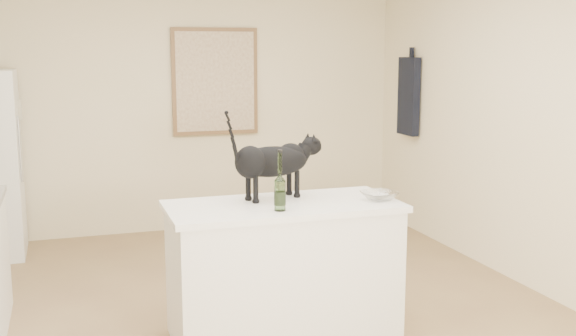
{
  "coord_description": "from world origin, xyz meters",
  "views": [
    {
      "loc": [
        -1.22,
        -4.3,
        1.88
      ],
      "look_at": [
        0.15,
        -0.15,
        1.12
      ],
      "focal_mm": 42.71,
      "sensor_mm": 36.0,
      "label": 1
    }
  ],
  "objects": [
    {
      "name": "floor",
      "position": [
        0.0,
        0.0,
        0.0
      ],
      "size": [
        5.5,
        5.5,
        0.0
      ],
      "primitive_type": "plane",
      "color": "#967A4F",
      "rests_on": "ground"
    },
    {
      "name": "wall_back",
      "position": [
        0.0,
        2.75,
        1.3
      ],
      "size": [
        4.5,
        0.0,
        4.5
      ],
      "primitive_type": "plane",
      "rotation": [
        1.57,
        0.0,
        0.0
      ],
      "color": "beige",
      "rests_on": "ground"
    },
    {
      "name": "wall_front",
      "position": [
        0.0,
        -2.75,
        1.3
      ],
      "size": [
        4.5,
        0.0,
        4.5
      ],
      "primitive_type": "plane",
      "rotation": [
        -1.57,
        0.0,
        0.0
      ],
      "color": "beige",
      "rests_on": "ground"
    },
    {
      "name": "wall_right",
      "position": [
        2.25,
        0.0,
        1.3
      ],
      "size": [
        0.0,
        5.5,
        5.5
      ],
      "primitive_type": "plane",
      "rotation": [
        1.57,
        0.0,
        -1.57
      ],
      "color": "beige",
      "rests_on": "ground"
    },
    {
      "name": "island_base",
      "position": [
        0.1,
        -0.2,
        0.43
      ],
      "size": [
        1.44,
        0.67,
        0.86
      ],
      "primitive_type": "cube",
      "color": "white",
      "rests_on": "floor"
    },
    {
      "name": "island_top",
      "position": [
        0.1,
        -0.2,
        0.88
      ],
      "size": [
        1.5,
        0.7,
        0.04
      ],
      "primitive_type": "cube",
      "color": "white",
      "rests_on": "island_base"
    },
    {
      "name": "artwork_frame",
      "position": [
        0.3,
        2.72,
        1.55
      ],
      "size": [
        0.9,
        0.03,
        1.1
      ],
      "primitive_type": "cube",
      "color": "brown",
      "rests_on": "wall_back"
    },
    {
      "name": "artwork_canvas",
      "position": [
        0.3,
        2.7,
        1.55
      ],
      "size": [
        0.82,
        0.0,
        1.02
      ],
      "primitive_type": "cube",
      "color": "beige",
      "rests_on": "wall_back"
    },
    {
      "name": "hanging_garment",
      "position": [
        2.19,
        2.05,
        1.4
      ],
      "size": [
        0.08,
        0.34,
        0.8
      ],
      "primitive_type": "cube",
      "color": "black",
      "rests_on": "wall_right"
    },
    {
      "name": "black_cat",
      "position": [
        0.07,
        -0.05,
        1.12
      ],
      "size": [
        0.67,
        0.35,
        0.45
      ],
      "primitive_type": null,
      "rotation": [
        0.0,
        0.0,
        0.26
      ],
      "color": "black",
      "rests_on": "island_top"
    },
    {
      "name": "wine_bottle",
      "position": [
        0.02,
        -0.39,
        1.07
      ],
      "size": [
        0.08,
        0.08,
        0.33
      ],
      "primitive_type": "cylinder",
      "rotation": [
        0.0,
        0.0,
        -0.17
      ],
      "color": "#366127",
      "rests_on": "island_top"
    },
    {
      "name": "glass_bowl",
      "position": [
        0.73,
        -0.31,
        0.93
      ],
      "size": [
        0.26,
        0.26,
        0.06
      ],
      "primitive_type": "imported",
      "rotation": [
        0.0,
        0.0,
        0.15
      ],
      "color": "white",
      "rests_on": "island_top"
    },
    {
      "name": "fridge_paper",
      "position": [
        -1.6,
        2.47,
        1.32
      ],
      "size": [
        0.05,
        0.15,
        0.2
      ],
      "primitive_type": "cube",
      "rotation": [
        0.0,
        0.0,
        -0.26
      ],
      "color": "beige",
      "rests_on": "fridge"
    }
  ]
}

